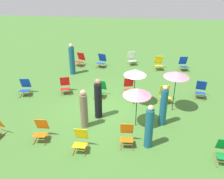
{
  "coord_description": "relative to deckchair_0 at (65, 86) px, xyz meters",
  "views": [
    {
      "loc": [
        1.14,
        -9.64,
        6.2
      ],
      "look_at": [
        0.0,
        1.2,
        0.5
      ],
      "focal_mm": 40.61,
      "sensor_mm": 36.0,
      "label": 1
    }
  ],
  "objects": [
    {
      "name": "deckchair_6",
      "position": [
        6.46,
        3.67,
        0.0
      ],
      "size": [
        0.54,
        0.8,
        0.83
      ],
      "rotation": [
        0.0,
        0.0,
        0.09
      ],
      "color": "olive",
      "rests_on": "ground"
    },
    {
      "name": "deckchair_2",
      "position": [
        6.82,
        0.25,
        0.0
      ],
      "size": [
        0.64,
        0.85,
        0.83
      ],
      "rotation": [
        0.0,
        0.0,
        -0.23
      ],
      "color": "olive",
      "rests_on": "ground"
    },
    {
      "name": "deckchair_0",
      "position": [
        0.0,
        0.0,
        0.0
      ],
      "size": [
        0.66,
        0.86,
        0.83
      ],
      "rotation": [
        0.0,
        0.0,
        0.27
      ],
      "color": "olive",
      "rests_on": "ground"
    },
    {
      "name": "deckchair_1",
      "position": [
        3.24,
        4.25,
        0.0
      ],
      "size": [
        0.69,
        0.87,
        0.83
      ],
      "rotation": [
        0.0,
        0.0,
        0.31
      ],
      "color": "olive",
      "rests_on": "ground"
    },
    {
      "name": "deckchair_15",
      "position": [
        -1.96,
        -0.41,
        0.0
      ],
      "size": [
        0.56,
        0.81,
        0.83
      ],
      "rotation": [
        0.0,
        0.0,
        0.12
      ],
      "color": "olive",
      "rests_on": "ground"
    },
    {
      "name": "deckchair_14",
      "position": [
        -0.03,
        3.74,
        0.0
      ],
      "size": [
        0.67,
        0.86,
        0.83
      ],
      "rotation": [
        0.0,
        0.0,
        -0.29
      ],
      "color": "olive",
      "rests_on": "ground"
    },
    {
      "name": "deckchair_11",
      "position": [
        1.72,
        -4.2,
        0.0
      ],
      "size": [
        0.5,
        0.77,
        0.83
      ],
      "rotation": [
        0.0,
        0.0,
        -0.02
      ],
      "color": "olive",
      "rests_on": "ground"
    },
    {
      "name": "deckchair_12",
      "position": [
        5.02,
        -0.41,
        0.0
      ],
      "size": [
        0.65,
        0.85,
        0.83
      ],
      "rotation": [
        0.0,
        0.0,
        0.24
      ],
      "color": "olive",
      "rests_on": "ground"
    },
    {
      "name": "deckchair_9",
      "position": [
        3.27,
        0.21,
        0.0
      ],
      "size": [
        0.62,
        0.84,
        0.83
      ],
      "rotation": [
        0.0,
        0.0,
        0.21
      ],
      "color": "olive",
      "rests_on": "ground"
    },
    {
      "name": "umbrella_2",
      "position": [
        3.55,
        -0.85,
        1.28
      ],
      "size": [
        1.02,
        1.02,
        1.79
      ],
      "color": "black",
      "rests_on": "ground"
    },
    {
      "name": "deckchair_3",
      "position": [
        0.1,
        -3.78,
        0.0
      ],
      "size": [
        0.5,
        0.78,
        0.83
      ],
      "rotation": [
        0.0,
        0.0,
        0.03
      ],
      "color": "olive",
      "rests_on": "ground"
    },
    {
      "name": "deckchair_7",
      "position": [
        4.95,
        3.62,
        0.0
      ],
      "size": [
        0.52,
        0.79,
        0.83
      ],
      "rotation": [
        0.0,
        0.0,
        0.07
      ],
      "color": "olive",
      "rests_on": "ground"
    },
    {
      "name": "deckchair_8",
      "position": [
        6.68,
        -4.28,
        0.0
      ],
      "size": [
        0.56,
        0.81,
        0.83
      ],
      "rotation": [
        0.0,
        0.0,
        -0.11
      ],
      "color": "olive",
      "rests_on": "ground"
    },
    {
      "name": "person_3",
      "position": [
        1.59,
        -2.84,
        0.43
      ],
      "size": [
        0.31,
        0.31,
        1.69
      ],
      "rotation": [
        0.0,
        0.0,
        0.01
      ],
      "color": "#72664C",
      "rests_on": "ground"
    },
    {
      "name": "umbrella_0",
      "position": [
        5.31,
        -1.18,
        1.41
      ],
      "size": [
        1.09,
        1.09,
        1.9
      ],
      "color": "black",
      "rests_on": "ground"
    },
    {
      "name": "person_2",
      "position": [
        2.05,
        -2.08,
        0.49
      ],
      "size": [
        0.42,
        0.42,
        1.82
      ],
      "rotation": [
        0.0,
        0.0,
        5.14
      ],
      "color": "black",
      "rests_on": "ground"
    },
    {
      "name": "deckchair_13",
      "position": [
        1.36,
        3.66,
        0.0
      ],
      "size": [
        0.63,
        0.85,
        0.83
      ],
      "rotation": [
        0.0,
        0.0,
        -0.22
      ],
      "color": "olive",
      "rests_on": "ground"
    },
    {
      "name": "deckchair_10",
      "position": [
        1.86,
        -0.22,
        0.0
      ],
      "size": [
        0.63,
        0.85,
        0.83
      ],
      "rotation": [
        0.0,
        0.0,
        -0.22
      ],
      "color": "olive",
      "rests_on": "ground"
    },
    {
      "name": "person_1",
      "position": [
        4.76,
        -2.34,
        0.49
      ],
      "size": [
        0.39,
        0.39,
        1.8
      ],
      "rotation": [
        0.0,
        0.0,
        2.01
      ],
      "color": "#195972",
      "rests_on": "ground"
    },
    {
      "name": "person_4",
      "position": [
        4.15,
        -3.82,
        0.46
      ],
      "size": [
        0.32,
        0.32,
        1.75
      ],
      "rotation": [
        0.0,
        0.0,
        1.49
      ],
      "color": "#195972",
      "rests_on": "ground"
    },
    {
      "name": "ground_plane",
      "position": [
        2.46,
        -1.62,
        -0.37
      ],
      "size": [
        40.0,
        40.0,
        0.0
      ],
      "primitive_type": "plane",
      "color": "#477A33"
    },
    {
      "name": "deckchair_5",
      "position": [
        3.36,
        -3.72,
        0.0
      ],
      "size": [
        0.51,
        0.78,
        0.83
      ],
      "rotation": [
        0.0,
        0.0,
        0.04
      ],
      "color": "olive",
      "rests_on": "ground"
    },
    {
      "name": "umbrella_1",
      "position": [
        3.67,
        -2.55,
        1.2
      ],
      "size": [
        1.13,
        1.13,
        1.71
      ],
      "color": "black",
      "rests_on": "ground"
    },
    {
      "name": "person_0",
      "position": [
        -0.19,
        2.35,
        0.51
      ],
      "size": [
        0.41,
        0.41,
        1.86
      ],
      "rotation": [
        0.0,
        0.0,
        0.31
      ],
      "color": "#195972",
      "rests_on": "ground"
    }
  ]
}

